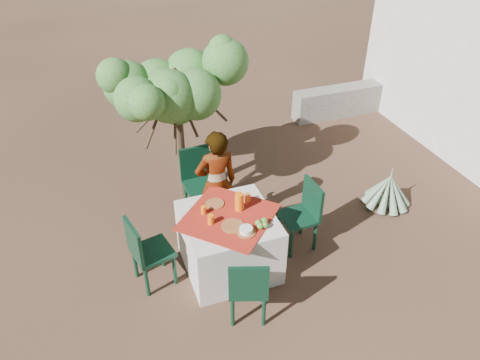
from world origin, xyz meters
name	(u,v)px	position (x,y,z in m)	size (l,w,h in m)	color
ground	(242,282)	(0.00, 0.00, 0.00)	(160.00, 160.00, 0.00)	#332017
table	(229,242)	(-0.05, 0.31, 0.38)	(1.30, 1.30, 0.76)	silver
chair_far	(200,179)	(-0.08, 1.45, 0.54)	(0.47, 0.47, 0.97)	black
chair_near	(248,287)	(-0.12, -0.50, 0.48)	(0.51, 0.51, 0.87)	black
chair_left	(146,250)	(-1.01, 0.36, 0.50)	(0.50, 0.50, 0.91)	black
chair_right	(304,212)	(0.94, 0.37, 0.50)	(0.44, 0.44, 0.91)	black
person	(217,184)	(0.02, 0.99, 0.74)	(0.54, 0.35, 1.48)	#8C6651
shrub_tree	(180,94)	(-0.14, 1.98, 1.55)	(1.67, 1.64, 1.97)	#4C3C26
agave	(388,191)	(2.43, 0.70, 0.24)	(0.67, 0.66, 0.70)	gray
stone_wall	(358,98)	(3.60, 3.40, 0.28)	(2.60, 0.35, 0.55)	gray
plate_far	(215,204)	(-0.13, 0.58, 0.77)	(0.22, 0.22, 0.01)	brown
plate_near	(233,226)	(-0.06, 0.13, 0.77)	(0.26, 0.26, 0.01)	brown
glass_far	(203,210)	(-0.30, 0.46, 0.81)	(0.06, 0.06, 0.10)	orange
glass_near	(211,219)	(-0.27, 0.26, 0.82)	(0.07, 0.07, 0.11)	orange
juice_pitcher	(239,202)	(0.10, 0.39, 0.87)	(0.10, 0.10, 0.22)	orange
bowl_plate	(246,232)	(0.04, -0.01, 0.77)	(0.21, 0.21, 0.01)	brown
white_bowl	(246,230)	(0.04, -0.01, 0.80)	(0.15, 0.15, 0.05)	white
jar_left	(247,199)	(0.23, 0.49, 0.81)	(0.06, 0.06, 0.10)	orange
jar_right	(248,197)	(0.25, 0.51, 0.81)	(0.06, 0.06, 0.10)	orange
napkin_holder	(241,205)	(0.13, 0.41, 0.81)	(0.07, 0.04, 0.09)	white
fruit_cluster	(262,223)	(0.24, 0.03, 0.80)	(0.15, 0.14, 0.08)	olive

